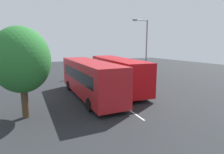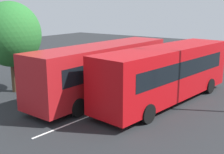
{
  "view_description": "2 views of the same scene",
  "coord_description": "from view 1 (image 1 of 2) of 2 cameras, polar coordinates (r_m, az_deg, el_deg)",
  "views": [
    {
      "loc": [
        -16.43,
        7.91,
        4.92
      ],
      "look_at": [
        0.86,
        -1.3,
        1.39
      ],
      "focal_mm": 29.77,
      "sensor_mm": 36.0,
      "label": 1
    },
    {
      "loc": [
        -14.92,
        -8.86,
        5.61
      ],
      "look_at": [
        -1.32,
        0.7,
        1.59
      ],
      "focal_mm": 46.15,
      "sensor_mm": 36.0,
      "label": 2
    }
  ],
  "objects": [
    {
      "name": "pedestrian",
      "position": [
        26.11,
        -13.22,
        1.5
      ],
      "size": [
        0.4,
        0.4,
        1.82
      ],
      "rotation": [
        0.0,
        0.0,
        3.45
      ],
      "color": "#232833",
      "rests_on": "ground"
    },
    {
      "name": "street_lamp",
      "position": [
        22.59,
        10.13,
        8.74
      ],
      "size": [
        0.71,
        2.46,
        7.62
      ],
      "rotation": [
        0.0,
        0.0,
        1.79
      ],
      "color": "gray",
      "rests_on": "ground"
    },
    {
      "name": "bus_center_left",
      "position": [
        17.19,
        -6.95,
        -0.17
      ],
      "size": [
        11.16,
        3.09,
        3.35
      ],
      "rotation": [
        0.0,
        0.0,
        -0.05
      ],
      "color": "#AD191E",
      "rests_on": "ground"
    },
    {
      "name": "depot_tree",
      "position": [
        13.28,
        -26.09,
        4.67
      ],
      "size": [
        4.07,
        3.66,
        6.03
      ],
      "color": "#4C3823",
      "rests_on": "ground"
    },
    {
      "name": "lane_stripe_outer_left",
      "position": [
        18.89,
        -2.26,
        -4.86
      ],
      "size": [
        14.86,
        1.56,
        0.01
      ],
      "primitive_type": "cube",
      "rotation": [
        0.0,
        0.0,
        -0.1
      ],
      "color": "silver",
      "rests_on": "ground"
    },
    {
      "name": "bus_far_left",
      "position": [
        20.02,
        1.59,
        1.37
      ],
      "size": [
        11.27,
        3.97,
        3.35
      ],
      "rotation": [
        0.0,
        0.0,
        -0.13
      ],
      "color": "#B70C11",
      "rests_on": "ground"
    },
    {
      "name": "ground_plane",
      "position": [
        18.89,
        -2.26,
        -4.88
      ],
      "size": [
        71.74,
        71.74,
        0.0
      ],
      "primitive_type": "plane",
      "color": "#232628"
    }
  ]
}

